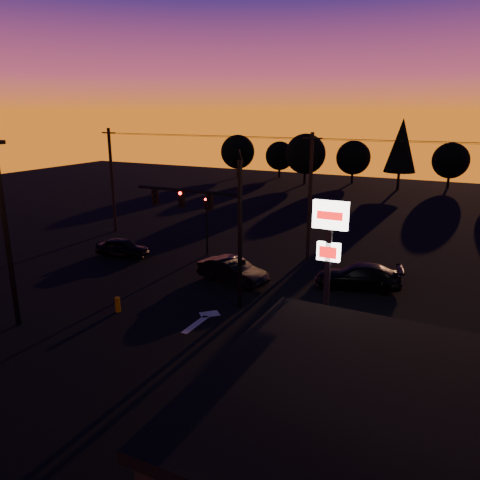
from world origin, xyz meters
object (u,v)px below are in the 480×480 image
Objects in this scene: bollard at (118,305)px; car_mid at (233,271)px; traffic_signal_mast at (213,216)px; pylon_sign at (329,245)px; car_right at (358,276)px; car_left at (122,247)px; parking_lot_light at (5,223)px; suv_parked at (341,395)px; secondary_signal at (207,217)px.

bollard is 0.18× the size of car_mid.
traffic_signal_mast is 7.52m from pylon_sign.
car_left is at bearing -99.04° from car_right.
car_mid is at bearing 55.89° from parking_lot_light.
car_left is at bearing 133.03° from suv_parked.
pylon_sign reaches higher than car_mid.
parking_lot_light is at bearing -99.79° from secondary_signal.
traffic_signal_mast is at bearing 41.67° from bollard.
bollard is at bearing -149.22° from car_left.
bollard is at bearing -138.33° from traffic_signal_mast.
car_left is 0.77× the size of car_right.
secondary_signal reaches higher than car_mid.
secondary_signal is 0.93× the size of car_mid.
car_mid is (9.79, -1.19, 0.09)m from car_left.
parking_lot_light is 2.30× the size of car_left.
suv_parked is at bearing 0.80° from parking_lot_light.
secondary_signal reaches higher than suv_parked.
traffic_signal_mast is at bearing 160.64° from pylon_sign.
parking_lot_light is 19.55m from car_right.
parking_lot_light is at bearing -162.77° from pylon_sign.
car_left is (-17.40, 6.86, -4.24)m from pylon_sign.
parking_lot_light is 13.09m from car_mid.
car_mid is (6.89, 10.18, -4.50)m from parking_lot_light.
car_right is (6.71, 5.76, -4.19)m from traffic_signal_mast.
traffic_signal_mast reaches higher than secondary_signal.
traffic_signal_mast is 1.84× the size of car_mid.
traffic_signal_mast reaches higher than car_mid.
traffic_signal_mast is at bearing -63.07° from car_right.
car_left is at bearing 157.02° from traffic_signal_mast.
car_left is 9.87m from car_mid.
car_right is (11.61, -1.73, -2.11)m from secondary_signal.
parking_lot_light is (-7.40, -6.99, 0.33)m from traffic_signal_mast.
car_right is 12.73m from suv_parked.
car_right is at bearing 83.38° from suv_parked.
suv_parked reaches higher than car_left.
car_right is (14.11, 12.75, -4.52)m from parking_lot_light.
secondary_signal is at bearing 56.64° from car_mid.
car_mid is 0.91× the size of suv_parked.
secondary_signal is 6.50m from car_mid.
parking_lot_light reaches higher than traffic_signal_mast.
pylon_sign reaches higher than bollard.
bollard is 7.55m from car_mid.
pylon_sign is at bearing -11.02° from car_right.
secondary_signal is 0.85× the size of suv_parked.
car_left is (-5.40, -3.12, -2.19)m from secondary_signal.
car_mid is at bearing 99.08° from traffic_signal_mast.
car_left is at bearing 94.18° from car_mid.
car_left is 17.07m from car_right.
pylon_sign is 1.46× the size of car_mid.
traffic_signal_mast reaches higher than pylon_sign.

